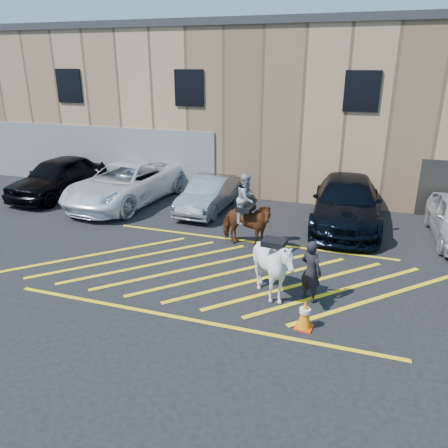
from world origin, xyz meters
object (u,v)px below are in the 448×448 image
(car_white_pickup, at_px, (126,183))
(saddled_white, at_px, (273,267))
(mounted_bay, at_px, (246,218))
(traffic_cone, at_px, (305,314))
(car_silver_sedan, at_px, (209,194))
(handler, at_px, (311,271))
(car_black_suv, at_px, (58,177))
(car_blue_suv, at_px, (346,202))

(car_white_pickup, distance_m, saddled_white, 9.69)
(mounted_bay, distance_m, traffic_cone, 4.79)
(car_silver_sedan, xyz_separation_m, saddled_white, (3.93, -6.16, 0.20))
(handler, height_order, saddled_white, saddled_white)
(car_silver_sedan, relative_size, saddled_white, 2.36)
(car_silver_sedan, xyz_separation_m, mounted_bay, (2.39, -3.16, 0.31))
(car_silver_sedan, xyz_separation_m, handler, (4.83, -5.92, 0.13))
(car_black_suv, xyz_separation_m, handler, (11.90, -5.77, -0.06))
(mounted_bay, bearing_deg, car_silver_sedan, 127.10)
(car_white_pickup, bearing_deg, traffic_cone, -33.50)
(car_blue_suv, relative_size, traffic_cone, 7.93)
(car_blue_suv, height_order, saddled_white, saddled_white)
(handler, bearing_deg, mounted_bay, -19.81)
(car_blue_suv, relative_size, saddled_white, 3.35)
(car_white_pickup, relative_size, traffic_cone, 8.36)
(car_silver_sedan, bearing_deg, saddled_white, -55.44)
(car_black_suv, bearing_deg, car_silver_sedan, 4.80)
(car_black_suv, bearing_deg, saddled_white, -25.05)
(saddled_white, relative_size, traffic_cone, 2.37)
(car_black_suv, height_order, car_silver_sedan, car_black_suv)
(car_black_suv, xyz_separation_m, car_white_pickup, (3.40, 0.00, -0.01))
(mounted_bay, bearing_deg, traffic_cone, -58.12)
(saddled_white, bearing_deg, mounted_bay, 117.23)
(saddled_white, bearing_deg, car_white_pickup, 141.74)
(car_white_pickup, xyz_separation_m, handler, (8.51, -5.77, -0.05))
(handler, distance_m, mounted_bay, 3.68)
(car_white_pickup, xyz_separation_m, mounted_bay, (6.07, -3.01, 0.13))
(car_blue_suv, relative_size, mounted_bay, 2.39)
(car_white_pickup, xyz_separation_m, car_blue_suv, (8.97, 0.19, -0.01))
(car_blue_suv, distance_m, handler, 5.98)
(car_black_suv, relative_size, car_white_pickup, 0.83)
(mounted_bay, bearing_deg, car_blue_suv, 47.84)
(car_black_suv, xyz_separation_m, mounted_bay, (9.47, -3.01, 0.11))
(car_white_pickup, bearing_deg, car_blue_suv, 7.12)
(car_black_suv, height_order, saddled_white, saddled_white)
(car_silver_sedan, height_order, car_blue_suv, car_blue_suv)
(handler, xyz_separation_m, saddled_white, (-0.90, -0.23, 0.07))
(handler, distance_m, traffic_cone, 1.35)
(car_white_pickup, xyz_separation_m, car_silver_sedan, (3.68, 0.15, -0.18))
(handler, bearing_deg, saddled_white, 43.34)
(traffic_cone, bearing_deg, car_black_suv, 149.54)
(handler, bearing_deg, car_white_pickup, -5.43)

